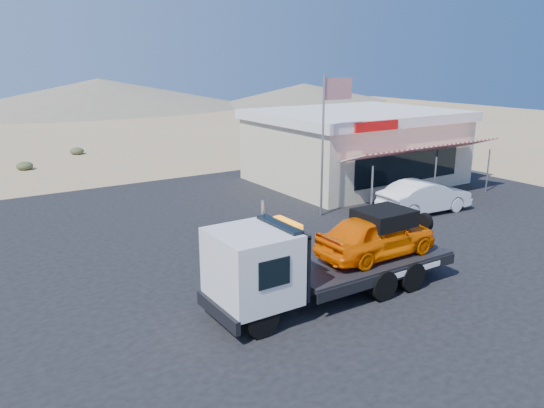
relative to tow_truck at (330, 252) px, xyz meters
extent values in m
plane|color=#9D8059|center=(0.16, 2.11, -1.37)|extent=(120.00, 120.00, 0.00)
cube|color=black|center=(2.16, 5.11, -1.36)|extent=(32.00, 24.00, 0.02)
cylinder|color=black|center=(-2.83, -0.88, -0.91)|extent=(0.88, 0.26, 0.88)
cylinder|color=black|center=(-2.83, 0.88, -0.91)|extent=(0.88, 0.26, 0.88)
cylinder|color=black|center=(1.14, -0.88, -0.91)|extent=(0.88, 0.49, 0.88)
cylinder|color=black|center=(1.14, 0.88, -0.91)|extent=(0.88, 0.49, 0.88)
cylinder|color=black|center=(2.29, -0.88, -0.91)|extent=(0.88, 0.49, 0.88)
cylinder|color=black|center=(2.29, 0.88, -0.91)|extent=(0.88, 0.49, 0.88)
cube|color=black|center=(0.44, 0.00, -0.77)|extent=(7.23, 0.88, 0.26)
cube|color=silver|center=(-2.56, 0.00, 0.15)|extent=(1.94, 2.07, 1.85)
cube|color=black|center=(-1.73, 0.00, 0.77)|extent=(0.31, 1.76, 0.79)
cube|color=black|center=(-1.46, 0.00, 0.11)|extent=(0.09, 1.94, 1.76)
cube|color=orange|center=(-1.46, 0.00, 1.12)|extent=(0.22, 1.06, 0.13)
cube|color=black|center=(1.41, 0.00, -0.53)|extent=(5.29, 2.03, 0.13)
imported|color=#F96100|center=(1.76, 0.00, 0.20)|extent=(3.88, 1.56, 1.32)
cube|color=black|center=(2.02, 0.00, 0.70)|extent=(1.59, 1.32, 0.49)
imported|color=silver|center=(9.02, 4.52, -0.62)|extent=(4.50, 1.87, 1.45)
cube|color=#C0B291|center=(10.66, 11.11, 0.35)|extent=(10.00, 8.00, 3.40)
cube|color=white|center=(10.66, 11.11, 2.30)|extent=(10.40, 8.40, 0.50)
cube|color=red|center=(8.16, 6.85, 2.30)|extent=(2.60, 0.12, 0.45)
cube|color=black|center=(10.66, 7.09, 0.15)|extent=(7.00, 0.06, 1.60)
cube|color=red|center=(10.66, 6.21, 1.10)|extent=(9.00, 1.73, 0.61)
cylinder|color=#99999E|center=(6.66, 5.41, -0.25)|extent=(0.08, 0.08, 2.20)
cylinder|color=#99999E|center=(10.66, 5.41, -0.25)|extent=(0.08, 0.08, 2.20)
cylinder|color=#99999E|center=(14.66, 5.41, -0.25)|extent=(0.08, 0.08, 2.20)
cylinder|color=#99999E|center=(4.86, 6.61, 1.65)|extent=(0.10, 0.10, 6.00)
cube|color=#B20C14|center=(5.61, 6.61, 4.05)|extent=(1.50, 0.02, 0.90)
ellipsoid|color=#384525|center=(-4.37, 24.47, -1.10)|extent=(0.99, 0.99, 0.53)
ellipsoid|color=#384525|center=(-0.31, 28.39, -1.11)|extent=(0.97, 0.97, 0.52)
cone|color=#726B59|center=(10.16, 60.11, 0.73)|extent=(44.00, 44.00, 4.20)
cone|color=#726B59|center=(40.16, 56.11, 0.13)|extent=(32.00, 32.00, 3.00)
camera|label=1|loc=(-8.98, -10.87, 5.26)|focal=35.00mm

